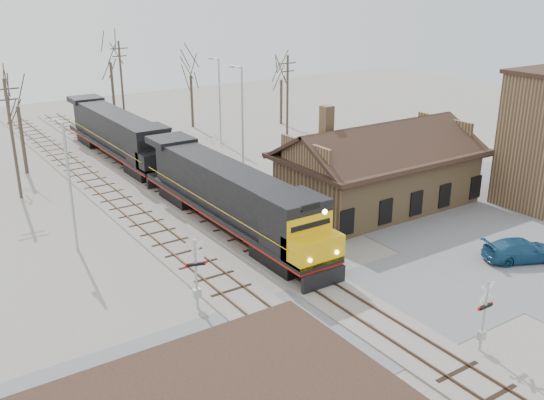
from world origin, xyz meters
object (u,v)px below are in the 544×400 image
(locomotive_lead, at_px, (233,198))
(parked_car, at_px, (522,250))
(locomotive_trailing, at_px, (119,135))
(depot, at_px, (378,175))

(locomotive_lead, xyz_separation_m, parked_car, (12.45, -13.82, -1.78))
(locomotive_trailing, height_order, parked_car, locomotive_trailing)
(locomotive_trailing, distance_m, parked_car, 37.48)
(parked_car, bearing_deg, depot, 27.11)
(locomotive_lead, relative_size, locomotive_trailing, 1.00)
(locomotive_trailing, xyz_separation_m, parked_car, (12.45, -35.31, -1.78))
(depot, relative_size, locomotive_trailing, 0.72)
(locomotive_trailing, bearing_deg, parked_car, -70.58)
(depot, distance_m, locomotive_trailing, 25.83)
(locomotive_lead, xyz_separation_m, locomotive_trailing, (0.00, 21.49, -0.00))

